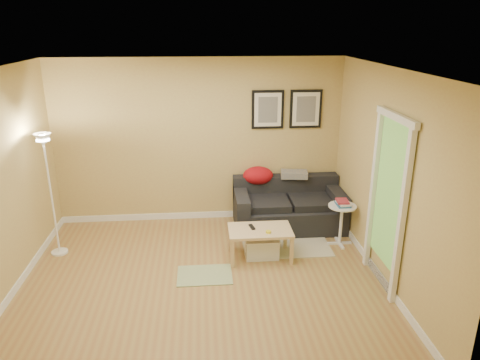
{
  "coord_description": "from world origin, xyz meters",
  "views": [
    {
      "loc": [
        0.05,
        -4.86,
        3.06
      ],
      "look_at": [
        0.55,
        0.85,
        1.05
      ],
      "focal_mm": 33.42,
      "sensor_mm": 36.0,
      "label": 1
    }
  ],
  "objects_px": {
    "side_table": "(341,225)",
    "sofa": "(289,205)",
    "storage_bin": "(262,247)",
    "floor_lamp": "(52,199)",
    "coffee_table": "(260,243)",
    "book_stack": "(343,203)"
  },
  "relations": [
    {
      "from": "coffee_table",
      "to": "floor_lamp",
      "type": "relative_size",
      "value": 0.49
    },
    {
      "from": "book_stack",
      "to": "floor_lamp",
      "type": "relative_size",
      "value": 0.14
    },
    {
      "from": "sofa",
      "to": "coffee_table",
      "type": "height_order",
      "value": "sofa"
    },
    {
      "from": "side_table",
      "to": "floor_lamp",
      "type": "bearing_deg",
      "value": 178.92
    },
    {
      "from": "floor_lamp",
      "to": "side_table",
      "type": "bearing_deg",
      "value": -1.08
    },
    {
      "from": "floor_lamp",
      "to": "sofa",
      "type": "bearing_deg",
      "value": 9.74
    },
    {
      "from": "sofa",
      "to": "floor_lamp",
      "type": "height_order",
      "value": "floor_lamp"
    },
    {
      "from": "storage_bin",
      "to": "book_stack",
      "type": "relative_size",
      "value": 1.9
    },
    {
      "from": "storage_bin",
      "to": "floor_lamp",
      "type": "height_order",
      "value": "floor_lamp"
    },
    {
      "from": "sofa",
      "to": "book_stack",
      "type": "distance_m",
      "value": 0.96
    },
    {
      "from": "storage_bin",
      "to": "sofa",
      "type": "bearing_deg",
      "value": 59.02
    },
    {
      "from": "coffee_table",
      "to": "book_stack",
      "type": "distance_m",
      "value": 1.33
    },
    {
      "from": "sofa",
      "to": "book_stack",
      "type": "relative_size",
      "value": 6.98
    },
    {
      "from": "sofa",
      "to": "floor_lamp",
      "type": "relative_size",
      "value": 0.98
    },
    {
      "from": "sofa",
      "to": "coffee_table",
      "type": "distance_m",
      "value": 1.12
    },
    {
      "from": "book_stack",
      "to": "floor_lamp",
      "type": "xyz_separation_m",
      "value": [
        -4.03,
        0.07,
        0.17
      ]
    },
    {
      "from": "coffee_table",
      "to": "side_table",
      "type": "distance_m",
      "value": 1.26
    },
    {
      "from": "coffee_table",
      "to": "floor_lamp",
      "type": "xyz_separation_m",
      "value": [
        -2.8,
        0.37,
        0.61
      ]
    },
    {
      "from": "side_table",
      "to": "storage_bin",
      "type": "bearing_deg",
      "value": -167.8
    },
    {
      "from": "sofa",
      "to": "floor_lamp",
      "type": "xyz_separation_m",
      "value": [
        -3.38,
        -0.58,
        0.45
      ]
    },
    {
      "from": "coffee_table",
      "to": "book_stack",
      "type": "height_order",
      "value": "book_stack"
    },
    {
      "from": "side_table",
      "to": "sofa",
      "type": "bearing_deg",
      "value": 134.3
    }
  ]
}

